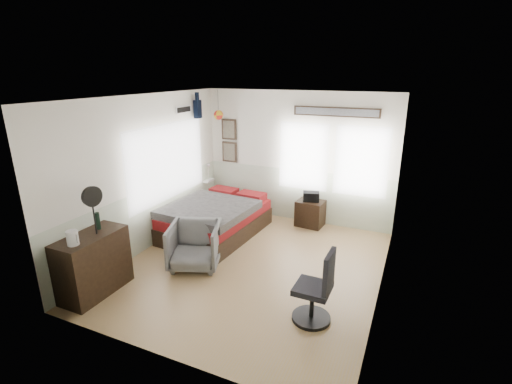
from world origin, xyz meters
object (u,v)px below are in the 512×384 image
dresser (94,264)px  armchair (195,245)px  task_chair (317,293)px  bed (216,219)px  nightstand (310,213)px

dresser → armchair: dresser is taller
armchair → task_chair: size_ratio=0.81×
bed → armchair: 1.28m
dresser → nightstand: bearing=59.4°
bed → dresser: size_ratio=2.15×
task_chair → nightstand: bearing=108.2°
dresser → bed: bearing=77.0°
armchair → nightstand: armchair is taller
nightstand → bed: bearing=-138.5°
bed → dresser: dresser is taller
bed → task_chair: task_chair is taller
dresser → nightstand: 4.21m
nightstand → task_chair: bearing=-67.4°
armchair → task_chair: bearing=-35.2°
task_chair → bed: bearing=144.8°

